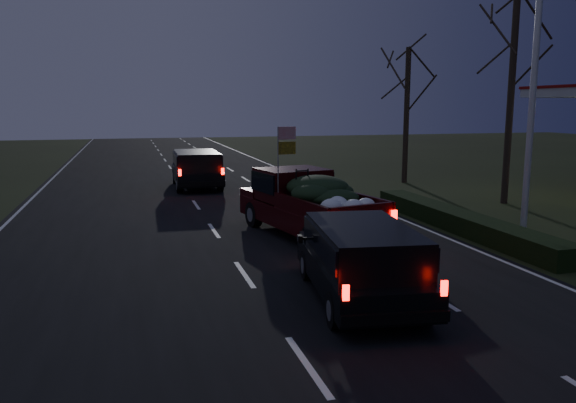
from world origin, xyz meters
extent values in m
plane|color=black|center=(0.00, 0.00, 0.00)|extent=(120.00, 120.00, 0.00)
cube|color=black|center=(0.00, 0.00, 0.01)|extent=(14.00, 120.00, 0.02)
cube|color=black|center=(7.80, 3.00, 0.30)|extent=(1.00, 10.00, 0.60)
cylinder|color=silver|center=(9.50, 2.00, 4.50)|extent=(0.20, 0.20, 9.00)
cylinder|color=black|center=(12.50, 7.00, 4.25)|extent=(0.28, 0.28, 8.50)
cylinder|color=black|center=(11.50, 14.00, 3.50)|extent=(0.28, 0.28, 7.00)
cube|color=#330709|center=(2.74, 3.61, 0.67)|extent=(3.29, 5.93, 0.62)
cube|color=#330709|center=(2.54, 4.60, 1.51)|extent=(2.38, 2.16, 1.01)
cube|color=black|center=(2.54, 4.60, 1.62)|extent=(2.47, 2.08, 0.62)
cube|color=#330709|center=(3.03, 2.19, 1.01)|extent=(2.65, 3.48, 0.07)
ellipsoid|color=black|center=(2.97, 2.75, 1.51)|extent=(2.15, 2.33, 0.67)
cylinder|color=gray|center=(1.75, 3.42, 2.30)|extent=(0.04, 0.04, 2.24)
cube|color=red|center=(2.05, 3.48, 3.23)|extent=(0.58, 0.14, 0.38)
cube|color=gold|center=(2.05, 3.48, 2.78)|extent=(0.58, 0.14, 0.38)
cube|color=black|center=(0.63, 15.11, 0.66)|extent=(2.28, 5.20, 0.64)
cube|color=black|center=(0.62, 14.84, 1.39)|extent=(2.11, 3.80, 0.86)
cube|color=black|center=(0.62, 14.84, 1.48)|extent=(2.22, 3.70, 0.51)
cube|color=black|center=(2.00, -2.33, 0.59)|extent=(2.52, 4.82, 0.57)
cube|color=black|center=(1.97, -2.57, 1.25)|extent=(2.24, 3.57, 0.77)
cube|color=black|center=(1.97, -2.57, 1.32)|extent=(2.32, 3.48, 0.46)
cube|color=black|center=(1.02, -1.27, 1.13)|extent=(0.12, 0.22, 0.15)
camera|label=1|loc=(-2.53, -12.84, 4.04)|focal=35.00mm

